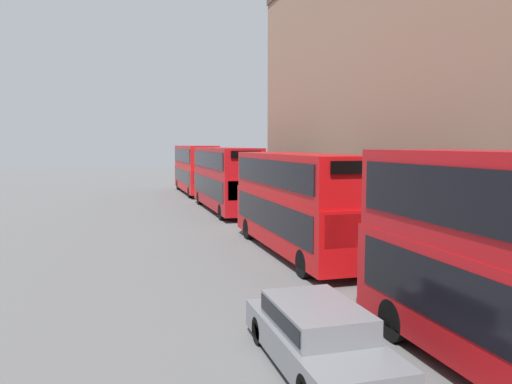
# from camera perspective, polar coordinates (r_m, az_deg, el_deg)

# --- Properties ---
(bus_second_in_queue) EXTENTS (2.59, 10.68, 4.24)m
(bus_second_in_queue) POSITION_cam_1_polar(r_m,az_deg,el_deg) (21.03, 4.73, -0.76)
(bus_second_in_queue) COLOR #B20C0F
(bus_second_in_queue) RESTS_ON ground
(bus_third_in_queue) EXTENTS (2.59, 11.49, 4.39)m
(bus_third_in_queue) POSITION_cam_1_polar(r_m,az_deg,el_deg) (34.61, -3.55, 1.81)
(bus_third_in_queue) COLOR #A80F14
(bus_third_in_queue) RESTS_ON ground
(bus_trailing) EXTENTS (2.59, 11.34, 4.50)m
(bus_trailing) POSITION_cam_1_polar(r_m,az_deg,el_deg) (47.56, -6.95, 2.83)
(bus_trailing) COLOR red
(bus_trailing) RESTS_ON ground
(car_hatchback) EXTENTS (1.86, 4.67, 1.32)m
(car_hatchback) POSITION_cam_1_polar(r_m,az_deg,el_deg) (10.82, 7.03, -15.76)
(car_hatchback) COLOR slate
(car_hatchback) RESTS_ON ground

